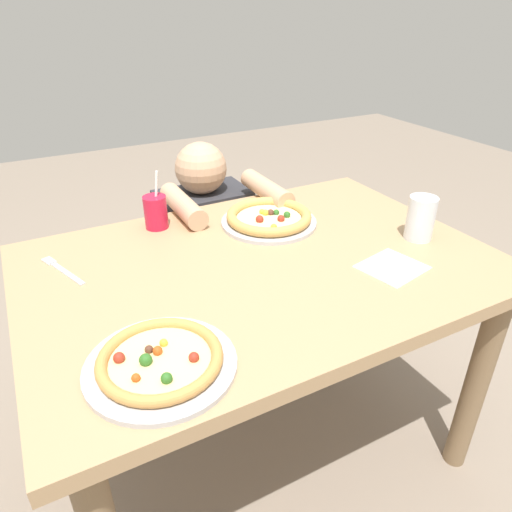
# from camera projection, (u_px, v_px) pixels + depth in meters

# --- Properties ---
(ground_plane) EXTENTS (8.00, 8.00, 0.00)m
(ground_plane) POSITION_uv_depth(u_px,v_px,m) (261.00, 444.00, 1.66)
(ground_plane) COLOR gray
(dining_table) EXTENTS (1.28, 0.89, 0.75)m
(dining_table) POSITION_uv_depth(u_px,v_px,m) (262.00, 294.00, 1.34)
(dining_table) COLOR tan
(dining_table) RESTS_ON ground
(pizza_near) EXTENTS (0.30, 0.30, 0.04)m
(pizza_near) POSITION_uv_depth(u_px,v_px,m) (160.00, 361.00, 0.91)
(pizza_near) COLOR #B7B7BC
(pizza_near) RESTS_ON dining_table
(pizza_far) EXTENTS (0.31, 0.31, 0.04)m
(pizza_far) POSITION_uv_depth(u_px,v_px,m) (269.00, 218.00, 1.50)
(pizza_far) COLOR #B7B7BC
(pizza_far) RESTS_ON dining_table
(drink_cup_colored) EXTENTS (0.07, 0.07, 0.18)m
(drink_cup_colored) POSITION_uv_depth(u_px,v_px,m) (156.00, 212.00, 1.46)
(drink_cup_colored) COLOR red
(drink_cup_colored) RESTS_ON dining_table
(water_cup_clear) EXTENTS (0.08, 0.08, 0.13)m
(water_cup_clear) POSITION_uv_depth(u_px,v_px,m) (421.00, 218.00, 1.38)
(water_cup_clear) COLOR silver
(water_cup_clear) RESTS_ON dining_table
(paper_napkin) EXTENTS (0.19, 0.17, 0.00)m
(paper_napkin) POSITION_uv_depth(u_px,v_px,m) (392.00, 267.00, 1.26)
(paper_napkin) COLOR white
(paper_napkin) RESTS_ON dining_table
(fork) EXTENTS (0.09, 0.20, 0.00)m
(fork) POSITION_uv_depth(u_px,v_px,m) (61.00, 269.00, 1.25)
(fork) COLOR silver
(fork) RESTS_ON dining_table
(diner_seated) EXTENTS (0.39, 0.51, 0.92)m
(diner_seated) POSITION_uv_depth(u_px,v_px,m) (207.00, 258.00, 1.96)
(diner_seated) COLOR #333847
(diner_seated) RESTS_ON ground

